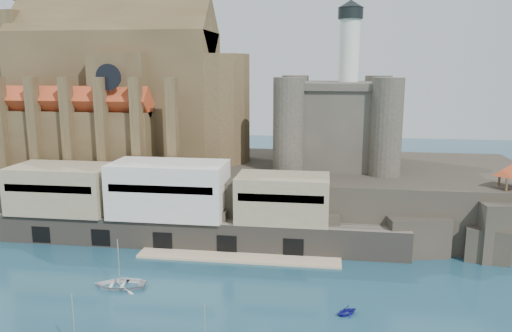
{
  "coord_description": "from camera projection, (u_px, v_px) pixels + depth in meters",
  "views": [
    {
      "loc": [
        14.39,
        -50.21,
        27.82
      ],
      "look_at": [
        2.64,
        32.0,
        11.13
      ],
      "focal_mm": 35.0,
      "sensor_mm": 36.0,
      "label": 1
    }
  ],
  "objects": [
    {
      "name": "quay",
      "position": [
        168.0,
        206.0,
        78.82
      ],
      "size": [
        70.0,
        12.0,
        13.05
      ],
      "color": "#61594E",
      "rests_on": "ground"
    },
    {
      "name": "boat_6",
      "position": [
        120.0,
        287.0,
        64.03
      ],
      "size": [
        1.97,
        4.78,
        6.5
      ],
      "primitive_type": "imported",
      "rotation": [
        0.0,
        0.0,
        4.85
      ],
      "color": "silver",
      "rests_on": "ground"
    },
    {
      "name": "promontory",
      "position": [
        247.0,
        190.0,
        93.48
      ],
      "size": [
        100.0,
        36.0,
        10.0
      ],
      "color": "#28241E",
      "rests_on": "ground"
    },
    {
      "name": "church",
      "position": [
        126.0,
        96.0,
        95.82
      ],
      "size": [
        47.0,
        25.93,
        30.51
      ],
      "color": "#4D3C23",
      "rests_on": "promontory"
    },
    {
      "name": "boat_7",
      "position": [
        347.0,
        314.0,
        56.86
      ],
      "size": [
        2.63,
        2.77,
        2.76
      ],
      "primitive_type": "imported",
      "rotation": [
        0.0,
        0.0,
        5.4
      ],
      "color": "navy",
      "rests_on": "ground"
    },
    {
      "name": "rock_outcrop",
      "position": [
        510.0,
        228.0,
        74.68
      ],
      "size": [
        14.5,
        10.5,
        8.7
      ],
      "color": "#28241E",
      "rests_on": "ground"
    },
    {
      "name": "ground",
      "position": [
        193.0,
        317.0,
        56.21
      ],
      "size": [
        300.0,
        300.0,
        0.0
      ],
      "primitive_type": "plane",
      "color": "#183E50",
      "rests_on": "ground"
    },
    {
      "name": "castle_keep",
      "position": [
        336.0,
        119.0,
        90.24
      ],
      "size": [
        21.2,
        21.2,
        29.3
      ],
      "color": "#413D33",
      "rests_on": "promontory"
    }
  ]
}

